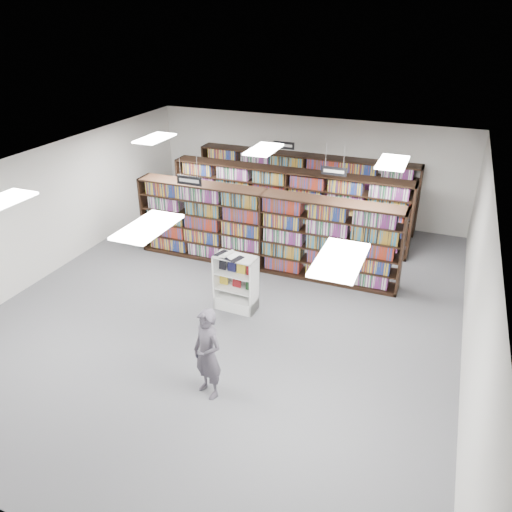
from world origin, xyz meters
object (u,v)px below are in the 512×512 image
at_px(bookshelf_row_near, 263,231).
at_px(endcap_display, 237,290).
at_px(shopper, 207,354).
at_px(open_book, 229,255).

xyz_separation_m(bookshelf_row_near, endcap_display, (0.15, -2.06, -0.60)).
height_order(bookshelf_row_near, shopper, bookshelf_row_near).
bearing_deg(endcap_display, bookshelf_row_near, 96.66).
distance_m(bookshelf_row_near, open_book, 2.16).
bearing_deg(bookshelf_row_near, open_book, -89.75).
height_order(bookshelf_row_near, open_book, bookshelf_row_near).
bearing_deg(bookshelf_row_near, shopper, -80.26).
relative_size(endcap_display, open_book, 1.93).
relative_size(bookshelf_row_near, open_book, 10.24).
bearing_deg(open_book, endcap_display, 46.00).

